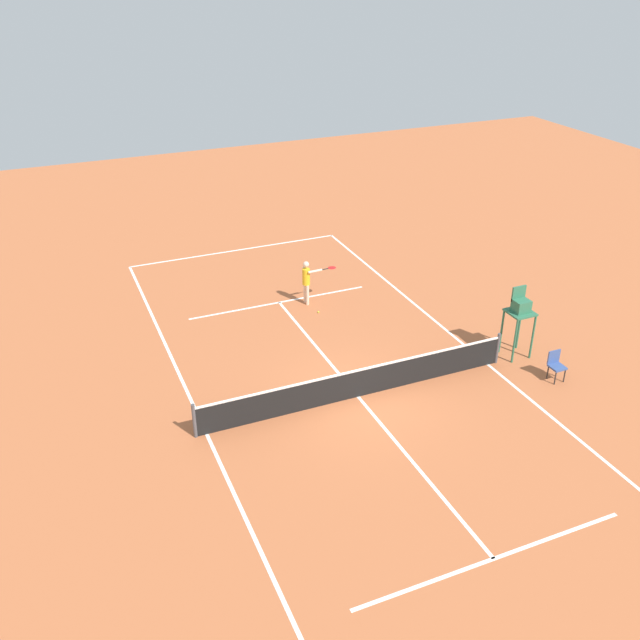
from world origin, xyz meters
name	(u,v)px	position (x,y,z in m)	size (l,w,h in m)	color
ground_plane	(358,397)	(0.00, 0.00, 0.00)	(60.00, 60.00, 0.00)	#B76038
court_lines	(358,396)	(0.00, 0.00, 0.00)	(9.37, 24.87, 0.01)	white
tennis_net	(358,383)	(0.00, 0.00, 0.50)	(9.97, 0.10, 1.07)	#4C4C51
player_serving	(307,279)	(-0.96, -6.33, 1.02)	(1.29, 0.51, 1.71)	beige
tennis_ball	(318,312)	(-1.03, -5.45, 0.03)	(0.07, 0.07, 0.07)	#CCE033
umpire_chair	(520,311)	(-5.78, -0.18, 1.61)	(0.80, 0.80, 2.41)	#2D6B4C
courtside_chair_near	(556,364)	(-6.00, 1.52, 0.53)	(0.44, 0.46, 0.95)	#262626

